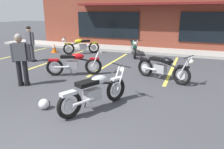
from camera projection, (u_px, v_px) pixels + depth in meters
ground_plane at (111, 93)px, 6.29m from camera, size 80.00×80.00×0.00m
sidewalk_kerb at (155, 51)px, 12.64m from camera, size 22.00×1.80×0.14m
brick_storefront_building at (166, 19)px, 15.62m from camera, size 17.07×7.08×3.55m
painted_stall_lines at (140, 66)px, 9.44m from camera, size 14.05×4.80×0.01m
motorcycle_foreground_classic at (96, 91)px, 5.15m from camera, size 1.18×1.96×0.98m
motorcycle_red_sportbike at (75, 63)px, 7.92m from camera, size 1.94×1.23×0.98m
motorcycle_black_cruiser at (81, 46)px, 11.98m from camera, size 1.75×1.54×0.98m
motorcycle_silver_naked at (163, 67)px, 7.32m from camera, size 1.99×1.11×0.98m
motorcycle_green_cafe_racer at (134, 47)px, 11.40m from camera, size 1.05×2.02×0.98m
person_in_black_shirt at (30, 42)px, 9.99m from camera, size 0.61×0.35×1.68m
person_in_shorts_foreground at (21, 57)px, 6.65m from camera, size 0.58×0.39×1.68m
helmet_on_pavement at (44, 104)px, 5.22m from camera, size 0.26×0.26×0.26m
traffic_cone at (54, 48)px, 12.44m from camera, size 0.34×0.34×0.53m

